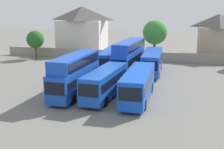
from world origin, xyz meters
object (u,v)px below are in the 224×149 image
Objects in this scene: bus_3 at (138,83)px; bus_6 at (152,61)px; house_terrace_left at (82,29)px; tree_left_of_lot at (35,40)px; bus_1 at (75,73)px; tree_behind_wall at (155,33)px; house_terrace_centre at (218,36)px; bus_2 at (105,82)px; bus_4 at (111,59)px; bus_5 at (129,55)px.

bus_6 is (-0.15, 13.91, 0.04)m from bus_3.
house_terrace_left is 12.07m from tree_left_of_lot.
tree_left_of_lot reaches higher than bus_1.
house_terrace_left is 17.37m from tree_behind_wall.
house_terrace_centre reaches higher than tree_behind_wall.
bus_3 is 0.99× the size of bus_6.
tree_left_of_lot is (-6.07, -10.34, -1.37)m from house_terrace_left.
bus_3 is 32.10m from tree_left_of_lot.
tree_left_of_lot is at bearing -132.73° from bus_2.
house_terrace_centre is (17.57, 16.50, 2.56)m from bus_4.
house_terrace_centre reaches higher than bus_4.
house_terrace_left is at bearing 178.50° from house_terrace_centre.
bus_5 is (3.13, -0.38, 0.89)m from bus_4.
bus_4 reaches higher than bus_2.
bus_1 is 1.00× the size of house_terrace_left.
bus_6 is 1.47× the size of tree_behind_wall.
bus_3 is at bearing -60.23° from house_terrace_left.
bus_4 is 3.27m from bus_5.
bus_2 is at bearing 93.39° from bus_1.
bus_5 reaches higher than bus_3.
bus_5 is at bearing -91.97° from bus_6.
bus_2 is 14.66m from bus_4.
bus_3 is 26.88m from tree_behind_wall.
house_terrace_centre is at bearing 151.75° from bus_1.
house_terrace_centre reaches higher than bus_3.
tree_left_of_lot is 23.45m from tree_behind_wall.
house_terrace_left reaches higher than bus_2.
bus_2 is at bearing -95.42° from tree_behind_wall.
bus_3 is 13.92m from bus_6.
bus_1 is 33.45m from house_terrace_left.
bus_2 is 27.07m from tree_behind_wall.
tree_behind_wall reaches higher than tree_left_of_lot.
tree_behind_wall reaches higher than bus_2.
bus_3 is at bearing -2.29° from bus_6.
house_terrace_left is 1.38× the size of tree_behind_wall.
tree_behind_wall reaches higher than bus_3.
house_terrace_centre is 36.02m from tree_left_of_lot.
bus_1 is at bearing -11.08° from bus_5.
bus_4 is at bearing -136.81° from house_terrace_centre.
house_terrace_left is at bearing 163.83° from tree_behind_wall.
tree_behind_wall is at bearing -161.12° from house_terrace_centre.
house_terrace_centre is (10.63, 30.73, 2.56)m from bus_3.
bus_1 reaches higher than bus_6.
bus_4 is 0.89× the size of bus_5.
house_terrace_left is (-17.86, 17.56, 3.21)m from bus_6.
bus_6 is at bearing 179.28° from bus_3.
bus_2 is 29.39m from tree_left_of_lot.
bus_4 is at bearing -155.32° from bus_3.
bus_4 is at bearing -95.56° from bus_6.
house_terrace_centre reaches higher than bus_5.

